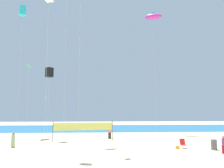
# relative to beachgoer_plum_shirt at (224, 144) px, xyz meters

# --- Properties ---
(ground_plane) EXTENTS (120.00, 120.00, 0.00)m
(ground_plane) POSITION_rel_beachgoer_plum_shirt_xyz_m (-9.86, -2.93, -0.82)
(ground_plane) COLOR #D1BC89
(ocean_band) EXTENTS (120.00, 20.00, 0.01)m
(ocean_band) POSITION_rel_beachgoer_plum_shirt_xyz_m (-9.86, 29.30, -0.81)
(ocean_band) COLOR #1E6B99
(ocean_band) RESTS_ON ground
(beachgoer_plum_shirt) EXTENTS (0.35, 0.35, 1.53)m
(beachgoer_plum_shirt) POSITION_rel_beachgoer_plum_shirt_xyz_m (0.00, 0.00, 0.00)
(beachgoer_plum_shirt) COLOR maroon
(beachgoer_plum_shirt) RESTS_ON ground
(beachgoer_coral_shirt) EXTENTS (0.40, 0.40, 1.75)m
(beachgoer_coral_shirt) POSITION_rel_beachgoer_plum_shirt_xyz_m (-9.22, 10.93, 0.12)
(beachgoer_coral_shirt) COLOR #2D2D33
(beachgoer_coral_shirt) RESTS_ON ground
(beachgoer_sage_shirt) EXTENTS (0.35, 0.35, 1.52)m
(beachgoer_sage_shirt) POSITION_rel_beachgoer_plum_shirt_xyz_m (-19.21, 4.40, -0.00)
(beachgoer_sage_shirt) COLOR #99B28C
(beachgoer_sage_shirt) RESTS_ON ground
(folding_beach_chair) EXTENTS (0.52, 0.65, 0.89)m
(folding_beach_chair) POSITION_rel_beachgoer_plum_shirt_xyz_m (-2.41, 3.13, -0.35)
(folding_beach_chair) COLOR red
(folding_beach_chair) RESTS_ON ground
(trash_barrel) EXTENTS (0.56, 0.56, 0.96)m
(trash_barrel) POSITION_rel_beachgoer_plum_shirt_xyz_m (0.11, 1.90, -0.34)
(trash_barrel) COLOR #595960
(trash_barrel) RESTS_ON ground
(volleyball_net) EXTENTS (7.22, 0.98, 2.40)m
(volleyball_net) POSITION_rel_beachgoer_plum_shirt_xyz_m (-12.54, 8.98, 0.81)
(volleyball_net) COLOR #4C4C51
(volleyball_net) RESTS_ON ground
(beach_handbag) EXTENTS (0.37, 0.19, 0.30)m
(beach_handbag) POSITION_rel_beachgoer_plum_shirt_xyz_m (-3.14, 2.65, -0.67)
(beach_handbag) COLOR gold
(beach_handbag) RESTS_ON ground
(kite_magenta_inflatable) EXTENTS (2.90, 2.02, 19.57)m
(kite_magenta_inflatable) POSITION_rel_beachgoer_plum_shirt_xyz_m (-1.91, 15.48, 18.00)
(kite_magenta_inflatable) COLOR silver
(kite_magenta_inflatable) RESTS_ON ground
(kite_green_diamond) EXTENTS (0.87, 0.87, 9.83)m
(kite_green_diamond) POSITION_rel_beachgoer_plum_shirt_xyz_m (-20.04, 11.29, 8.71)
(kite_green_diamond) COLOR silver
(kite_green_diamond) RESTS_ON ground
(kite_cyan_box) EXTENTS (1.19, 1.19, 19.14)m
(kite_cyan_box) POSITION_rel_beachgoer_plum_shirt_xyz_m (-22.08, 13.70, 17.59)
(kite_cyan_box) COLOR silver
(kite_cyan_box) RESTS_ON ground
(kite_black_box) EXTENTS (1.06, 1.06, 9.03)m
(kite_black_box) POSITION_rel_beachgoer_plum_shirt_xyz_m (-16.91, 9.31, 7.61)
(kite_black_box) COLOR silver
(kite_black_box) RESTS_ON ground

